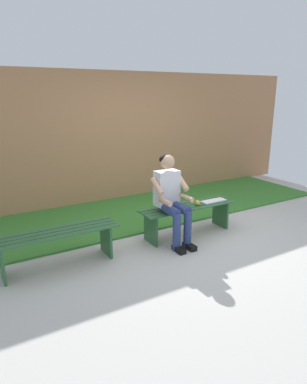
{
  "coord_description": "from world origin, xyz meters",
  "views": [
    {
      "loc": [
        2.89,
        3.88,
        2.07
      ],
      "look_at": [
        0.69,
        0.15,
        0.81
      ],
      "focal_mm": 31.76,
      "sensor_mm": 36.0,
      "label": 1
    }
  ],
  "objects_px": {
    "bench_near": "(188,213)",
    "person_seated": "(171,196)",
    "bench_far": "(57,241)",
    "apple": "(198,203)",
    "book_open": "(213,201)"
  },
  "relations": [
    {
      "from": "bench_near",
      "to": "person_seated",
      "type": "relative_size",
      "value": 1.22
    },
    {
      "from": "bench_near",
      "to": "bench_far",
      "type": "height_order",
      "value": "same"
    },
    {
      "from": "person_seated",
      "to": "apple",
      "type": "height_order",
      "value": "person_seated"
    },
    {
      "from": "bench_far",
      "to": "person_seated",
      "type": "bearing_deg",
      "value": 176.39
    },
    {
      "from": "bench_near",
      "to": "bench_far",
      "type": "relative_size",
      "value": 1.01
    },
    {
      "from": "bench_near",
      "to": "book_open",
      "type": "bearing_deg",
      "value": 173.3
    },
    {
      "from": "book_open",
      "to": "apple",
      "type": "bearing_deg",
      "value": 2.52
    },
    {
      "from": "bench_near",
      "to": "book_open",
      "type": "xyz_separation_m",
      "value": [
        -0.44,
        0.05,
        0.13
      ]
    },
    {
      "from": "person_seated",
      "to": "book_open",
      "type": "bearing_deg",
      "value": -176.54
    },
    {
      "from": "person_seated",
      "to": "bench_near",
      "type": "bearing_deg",
      "value": -164.76
    },
    {
      "from": "bench_near",
      "to": "apple",
      "type": "relative_size",
      "value": 18.47
    },
    {
      "from": "bench_near",
      "to": "person_seated",
      "type": "bearing_deg",
      "value": 15.24
    },
    {
      "from": "bench_near",
      "to": "book_open",
      "type": "distance_m",
      "value": 0.46
    },
    {
      "from": "bench_near",
      "to": "book_open",
      "type": "height_order",
      "value": "book_open"
    },
    {
      "from": "bench_far",
      "to": "book_open",
      "type": "distance_m",
      "value": 2.42
    }
  ]
}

